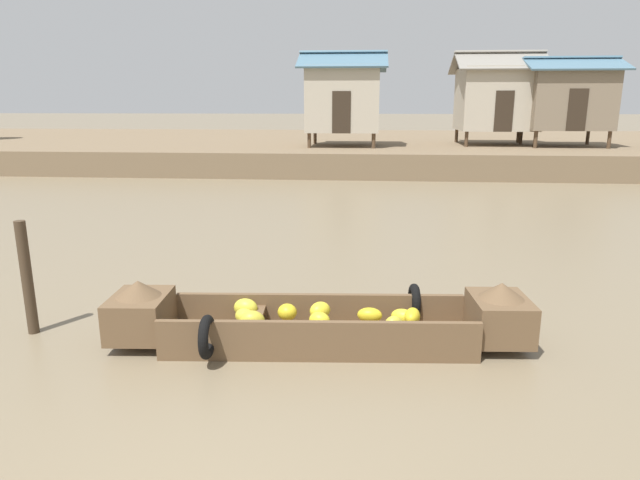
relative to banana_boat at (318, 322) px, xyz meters
name	(u,v)px	position (x,y,z in m)	size (l,w,h in m)	color
ground_plane	(316,240)	(-0.56, 5.47, -0.30)	(300.00, 300.00, 0.00)	#7A6B51
riverbank_strip	(349,148)	(-0.56, 25.35, 0.22)	(160.00, 20.00, 1.04)	#756047
banana_boat	(318,322)	(0.00, 0.00, 0.00)	(5.28, 1.90, 0.84)	brown
stilt_house_left	(343,98)	(-0.64, 19.68, 2.92)	(3.97, 3.61, 4.25)	#4C3826
stilt_house_mid_left	(497,98)	(6.58, 21.13, 2.93)	(4.17, 3.87, 4.34)	#4C3826
stilt_house_mid_right	(567,98)	(9.55, 20.32, 2.90)	(4.25, 3.37, 3.99)	#4C3826
mooring_post	(27,278)	(-3.84, 0.03, 0.46)	(0.14, 0.14, 1.53)	#423323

